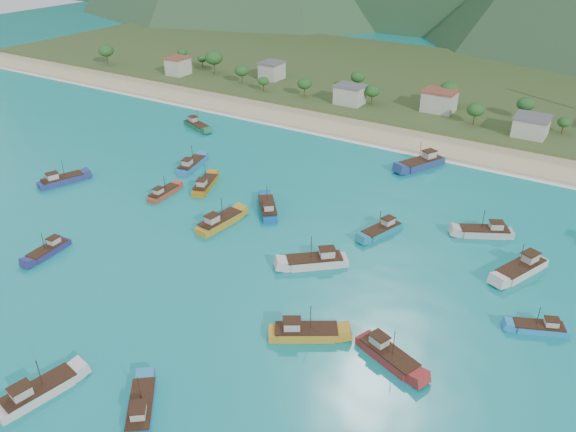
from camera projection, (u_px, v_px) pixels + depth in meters
The scene contains 24 objects.
ground at pixel (249, 277), 98.41m from camera, with size 600.00×600.00×0.00m, color #0C8479.
beach at pixel (412, 140), 157.45m from camera, with size 400.00×18.00×1.20m, color beige.
land at pixel (472, 89), 203.04m from camera, with size 400.00×110.00×2.40m, color #385123.
surf_line at pixel (399, 151), 150.35m from camera, with size 400.00×2.50×0.08m, color white.
village at pixel (481, 111), 166.26m from camera, with size 218.16×21.78×6.09m.
vegetation at pixel (402, 94), 178.92m from camera, with size 280.83×25.52×9.03m.
boat_1 at pixel (422, 164), 140.39m from camera, with size 8.90×13.09×7.51m.
boat_2 at pixel (205, 185), 129.77m from camera, with size 6.28×10.52×5.98m.
boat_3 at pixel (305, 333), 84.23m from camera, with size 10.61×8.27×6.25m.
boat_4 at pixel (141, 409), 71.49m from camera, with size 8.29×9.36×5.73m.
boat_5 at pixel (485, 232), 110.74m from camera, with size 10.65×7.63×6.16m.
boat_6 at pixel (539, 328), 85.56m from camera, with size 8.51×5.51×4.86m.
boat_7 at pixel (192, 165), 139.99m from camera, with size 5.32×10.83×6.15m.
boat_8 at pixel (197, 126), 165.85m from camera, with size 10.72×6.54×6.09m.
boat_9 at pixel (62, 180), 132.10m from camera, with size 6.49×10.81×6.14m.
boat_12 at pixel (164, 194), 126.40m from camera, with size 2.99×8.73×5.09m.
boat_18 at pixel (316, 262), 101.26m from camera, with size 10.64×9.81×6.61m.
boat_20 at pixel (49, 251), 105.00m from camera, with size 3.34×8.96×5.18m.
boat_22 at pixel (38, 393), 73.78m from camera, with size 5.07×10.88×6.19m.
boat_23 at pixel (388, 356), 79.95m from camera, with size 10.69×6.54×6.08m.
boat_24 at pixel (220, 222), 114.19m from camera, with size 4.38×11.19×6.44m.
boat_26 at pixel (268, 209), 119.47m from camera, with size 9.05×10.02×6.18m.
boat_27 at pixel (381, 231), 111.43m from camera, with size 5.77×10.15×5.75m.
boat_28 at pixel (521, 269), 99.04m from camera, with size 7.58×11.93×6.80m.
Camera 1 is at (48.56, -65.63, 56.40)m, focal length 35.00 mm.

